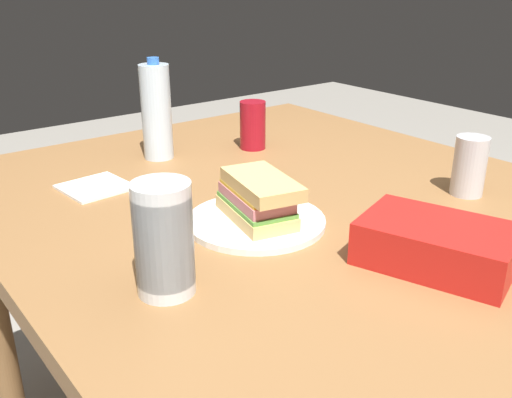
{
  "coord_description": "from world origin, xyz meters",
  "views": [
    {
      "loc": [
        0.66,
        -0.72,
        1.22
      ],
      "look_at": [
        -0.09,
        -0.14,
        0.83
      ],
      "focal_mm": 40.34,
      "sensor_mm": 36.0,
      "label": 1
    }
  ],
  "objects_px": {
    "soda_can_red": "(253,125)",
    "sandwich": "(258,198)",
    "paper_plate": "(256,221)",
    "chip_bag": "(437,244)",
    "dining_table": "(344,263)",
    "plastic_cup_stack": "(164,239)",
    "soda_can_silver": "(470,166)",
    "water_bottle_tall": "(156,112)"
  },
  "relations": [
    {
      "from": "paper_plate",
      "to": "sandwich",
      "type": "relative_size",
      "value": 1.27
    },
    {
      "from": "chip_bag",
      "to": "paper_plate",
      "type": "bearing_deg",
      "value": -174.93
    },
    {
      "from": "chip_bag",
      "to": "plastic_cup_stack",
      "type": "height_order",
      "value": "plastic_cup_stack"
    },
    {
      "from": "soda_can_red",
      "to": "water_bottle_tall",
      "type": "height_order",
      "value": "water_bottle_tall"
    },
    {
      "from": "soda_can_silver",
      "to": "plastic_cup_stack",
      "type": "bearing_deg",
      "value": -93.45
    },
    {
      "from": "plastic_cup_stack",
      "to": "soda_can_silver",
      "type": "height_order",
      "value": "plastic_cup_stack"
    },
    {
      "from": "soda_can_red",
      "to": "soda_can_silver",
      "type": "height_order",
      "value": "same"
    },
    {
      "from": "paper_plate",
      "to": "soda_can_silver",
      "type": "relative_size",
      "value": 2.07
    },
    {
      "from": "paper_plate",
      "to": "chip_bag",
      "type": "distance_m",
      "value": 0.32
    },
    {
      "from": "water_bottle_tall",
      "to": "plastic_cup_stack",
      "type": "relative_size",
      "value": 1.45
    },
    {
      "from": "dining_table",
      "to": "sandwich",
      "type": "distance_m",
      "value": 0.21
    },
    {
      "from": "plastic_cup_stack",
      "to": "water_bottle_tall",
      "type": "bearing_deg",
      "value": 152.12
    },
    {
      "from": "paper_plate",
      "to": "water_bottle_tall",
      "type": "height_order",
      "value": "water_bottle_tall"
    },
    {
      "from": "water_bottle_tall",
      "to": "plastic_cup_stack",
      "type": "bearing_deg",
      "value": -27.88
    },
    {
      "from": "soda_can_red",
      "to": "plastic_cup_stack",
      "type": "relative_size",
      "value": 0.73
    },
    {
      "from": "sandwich",
      "to": "soda_can_silver",
      "type": "bearing_deg",
      "value": 71.97
    },
    {
      "from": "water_bottle_tall",
      "to": "paper_plate",
      "type": "bearing_deg",
      "value": -6.8
    },
    {
      "from": "sandwich",
      "to": "soda_can_red",
      "type": "distance_m",
      "value": 0.48
    },
    {
      "from": "paper_plate",
      "to": "chip_bag",
      "type": "bearing_deg",
      "value": 23.94
    },
    {
      "from": "sandwich",
      "to": "soda_can_silver",
      "type": "height_order",
      "value": "soda_can_silver"
    },
    {
      "from": "soda_can_red",
      "to": "sandwich",
      "type": "bearing_deg",
      "value": -36.37
    },
    {
      "from": "dining_table",
      "to": "chip_bag",
      "type": "xyz_separation_m",
      "value": [
        0.2,
        -0.01,
        0.12
      ]
    },
    {
      "from": "water_bottle_tall",
      "to": "plastic_cup_stack",
      "type": "height_order",
      "value": "water_bottle_tall"
    },
    {
      "from": "paper_plate",
      "to": "soda_can_silver",
      "type": "height_order",
      "value": "soda_can_silver"
    },
    {
      "from": "water_bottle_tall",
      "to": "soda_can_red",
      "type": "bearing_deg",
      "value": 71.12
    },
    {
      "from": "sandwich",
      "to": "water_bottle_tall",
      "type": "height_order",
      "value": "water_bottle_tall"
    },
    {
      "from": "paper_plate",
      "to": "plastic_cup_stack",
      "type": "relative_size",
      "value": 1.51
    },
    {
      "from": "dining_table",
      "to": "sandwich",
      "type": "xyz_separation_m",
      "value": [
        -0.09,
        -0.14,
        0.14
      ]
    },
    {
      "from": "paper_plate",
      "to": "water_bottle_tall",
      "type": "bearing_deg",
      "value": 173.2
    },
    {
      "from": "chip_bag",
      "to": "water_bottle_tall",
      "type": "height_order",
      "value": "water_bottle_tall"
    },
    {
      "from": "soda_can_red",
      "to": "chip_bag",
      "type": "xyz_separation_m",
      "value": [
        0.67,
        -0.16,
        -0.03
      ]
    },
    {
      "from": "dining_table",
      "to": "soda_can_red",
      "type": "distance_m",
      "value": 0.52
    },
    {
      "from": "dining_table",
      "to": "soda_can_red",
      "type": "relative_size",
      "value": 13.43
    },
    {
      "from": "dining_table",
      "to": "soda_can_silver",
      "type": "xyz_separation_m",
      "value": [
        0.05,
        0.3,
        0.14
      ]
    },
    {
      "from": "water_bottle_tall",
      "to": "soda_can_silver",
      "type": "height_order",
      "value": "water_bottle_tall"
    },
    {
      "from": "plastic_cup_stack",
      "to": "sandwich",
      "type": "bearing_deg",
      "value": 112.32
    },
    {
      "from": "dining_table",
      "to": "water_bottle_tall",
      "type": "xyz_separation_m",
      "value": [
        -0.55,
        -0.08,
        0.2
      ]
    },
    {
      "from": "chip_bag",
      "to": "water_bottle_tall",
      "type": "bearing_deg",
      "value": 166.81
    },
    {
      "from": "paper_plate",
      "to": "sandwich",
      "type": "distance_m",
      "value": 0.05
    },
    {
      "from": "plastic_cup_stack",
      "to": "chip_bag",
      "type": "bearing_deg",
      "value": 63.36
    },
    {
      "from": "dining_table",
      "to": "plastic_cup_stack",
      "type": "distance_m",
      "value": 0.42
    },
    {
      "from": "soda_can_red",
      "to": "soda_can_silver",
      "type": "distance_m",
      "value": 0.55
    }
  ]
}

